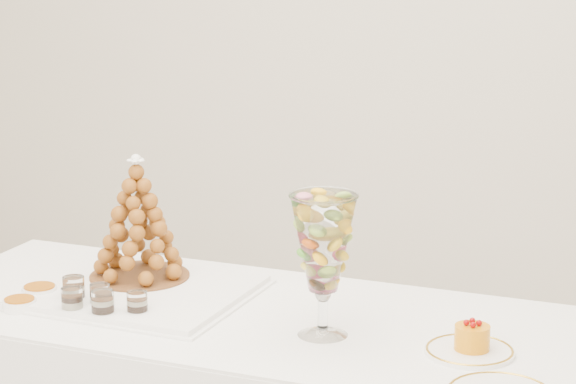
% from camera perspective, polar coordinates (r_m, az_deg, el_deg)
% --- Properties ---
extents(lace_tray, '(0.63, 0.47, 0.02)m').
position_cam_1_polar(lace_tray, '(3.01, -8.22, -4.94)').
color(lace_tray, white).
rests_on(lace_tray, buffet_table).
extents(macaron_vase, '(0.16, 0.16, 0.34)m').
position_cam_1_polar(macaron_vase, '(2.63, 1.81, -2.71)').
color(macaron_vase, white).
rests_on(macaron_vase, buffet_table).
extents(cake_plate, '(0.21, 0.21, 0.01)m').
position_cam_1_polar(cake_plate, '(2.62, 9.20, -8.00)').
color(cake_plate, white).
rests_on(cake_plate, buffet_table).
extents(verrine_a, '(0.06, 0.06, 0.08)m').
position_cam_1_polar(verrine_a, '(2.94, -10.83, -4.96)').
color(verrine_a, white).
rests_on(verrine_a, buffet_table).
extents(verrine_b, '(0.06, 0.06, 0.07)m').
position_cam_1_polar(verrine_b, '(2.89, -9.53, -5.30)').
color(verrine_b, white).
rests_on(verrine_b, buffet_table).
extents(verrine_c, '(0.06, 0.06, 0.07)m').
position_cam_1_polar(verrine_c, '(2.81, -7.67, -5.72)').
color(verrine_c, white).
rests_on(verrine_c, buffet_table).
extents(verrine_d, '(0.07, 0.07, 0.07)m').
position_cam_1_polar(verrine_d, '(2.86, -10.91, -5.50)').
color(verrine_d, white).
rests_on(verrine_d, buffet_table).
extents(verrine_e, '(0.07, 0.07, 0.08)m').
position_cam_1_polar(verrine_e, '(2.81, -9.39, -5.70)').
color(verrine_e, white).
rests_on(verrine_e, buffet_table).
extents(ramekin_back, '(0.09, 0.09, 0.03)m').
position_cam_1_polar(ramekin_back, '(3.02, -12.50, -4.99)').
color(ramekin_back, white).
rests_on(ramekin_back, buffet_table).
extents(ramekin_front, '(0.09, 0.09, 0.03)m').
position_cam_1_polar(ramekin_front, '(2.94, -13.48, -5.59)').
color(ramekin_front, white).
rests_on(ramekin_front, buffet_table).
extents(croquembouche, '(0.28, 0.28, 0.34)m').
position_cam_1_polar(croquembouche, '(3.03, -7.64, -1.33)').
color(croquembouche, brown).
rests_on(croquembouche, lace_tray).
extents(mousse_cake, '(0.08, 0.08, 0.07)m').
position_cam_1_polar(mousse_cake, '(2.61, 9.34, -7.28)').
color(mousse_cake, orange).
rests_on(mousse_cake, cake_plate).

